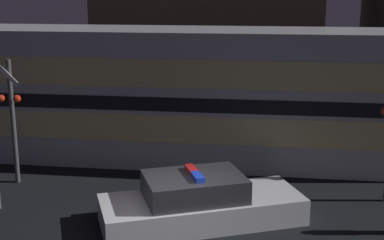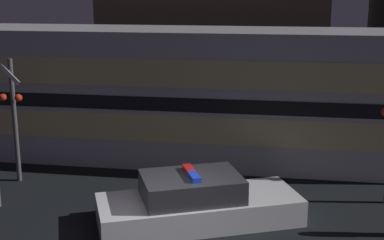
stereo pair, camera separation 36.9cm
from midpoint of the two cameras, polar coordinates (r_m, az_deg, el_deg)
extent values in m
cube|color=#B7BABF|center=(17.35, 0.04, 2.73)|extent=(14.20, 3.13, 4.22)
cube|color=black|center=(15.83, -0.88, 1.63)|extent=(13.91, 0.03, 0.42)
cube|color=beige|center=(16.01, -0.87, -1.02)|extent=(13.49, 0.02, 0.84)
cube|color=beige|center=(15.65, -0.89, 4.95)|extent=(13.49, 0.02, 0.84)
cube|color=silver|center=(12.97, 1.60, -9.54)|extent=(5.10, 3.54, 0.64)
cube|color=#333338|center=(12.69, 0.78, -7.14)|extent=(2.73, 2.35, 0.56)
cube|color=blue|center=(12.33, 1.10, -6.10)|extent=(0.40, 0.57, 0.12)
cube|color=red|center=(12.82, 0.47, -5.30)|extent=(0.40, 0.57, 0.12)
cylinder|color=#4C4C51|center=(15.96, -17.75, -0.13)|extent=(0.14, 0.14, 3.57)
sphere|color=red|center=(15.80, -18.92, 2.31)|extent=(0.21, 0.21, 0.21)
sphere|color=red|center=(15.59, -17.39, 2.27)|extent=(0.21, 0.21, 0.21)
cube|color=white|center=(15.62, -18.26, 4.63)|extent=(0.58, 0.03, 0.58)
camera|label=1|loc=(0.18, -89.29, 0.18)|focal=50.00mm
camera|label=2|loc=(0.18, 90.71, -0.18)|focal=50.00mm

